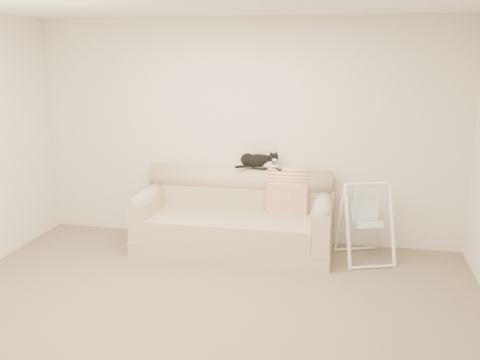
# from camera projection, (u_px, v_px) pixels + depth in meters

# --- Properties ---
(ground_plane) EXTENTS (5.00, 5.00, 0.00)m
(ground_plane) POSITION_uv_depth(u_px,v_px,m) (201.00, 313.00, 4.64)
(ground_plane) COLOR #726552
(ground_plane) RESTS_ON ground
(room_shell) EXTENTS (5.04, 4.04, 2.60)m
(room_shell) POSITION_uv_depth(u_px,v_px,m) (198.00, 140.00, 4.28)
(room_shell) COLOR beige
(room_shell) RESTS_ON ground
(sofa) EXTENTS (2.20, 0.93, 0.90)m
(sofa) POSITION_uv_depth(u_px,v_px,m) (235.00, 219.00, 6.10)
(sofa) COLOR #C3A692
(sofa) RESTS_ON ground
(remote_a) EXTENTS (0.19, 0.09, 0.03)m
(remote_a) POSITION_uv_depth(u_px,v_px,m) (259.00, 168.00, 6.14)
(remote_a) COLOR black
(remote_a) RESTS_ON sofa
(remote_b) EXTENTS (0.17, 0.14, 0.02)m
(remote_b) POSITION_uv_depth(u_px,v_px,m) (276.00, 169.00, 6.10)
(remote_b) COLOR black
(remote_b) RESTS_ON sofa
(tuxedo_cat) EXTENTS (0.50, 0.28, 0.20)m
(tuxedo_cat) POSITION_uv_depth(u_px,v_px,m) (258.00, 160.00, 6.14)
(tuxedo_cat) COLOR black
(tuxedo_cat) RESTS_ON sofa
(throw_blanket) EXTENTS (0.47, 0.38, 0.58)m
(throw_blanket) POSITION_uv_depth(u_px,v_px,m) (288.00, 185.00, 6.12)
(throw_blanket) COLOR #CF5C22
(throw_blanket) RESTS_ON sofa
(baby_swing) EXTENTS (0.69, 0.71, 0.87)m
(baby_swing) POSITION_uv_depth(u_px,v_px,m) (365.00, 221.00, 5.76)
(baby_swing) COLOR white
(baby_swing) RESTS_ON ground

